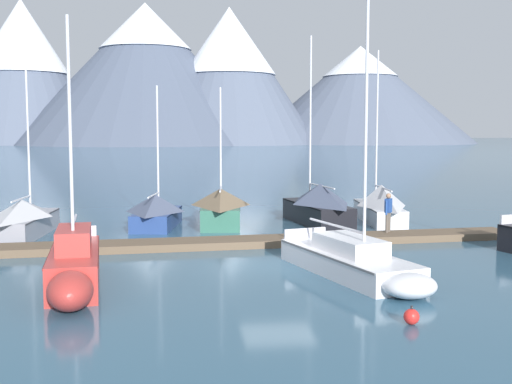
{
  "coord_description": "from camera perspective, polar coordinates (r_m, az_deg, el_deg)",
  "views": [
    {
      "loc": [
        -3.61,
        -21.83,
        4.71
      ],
      "look_at": [
        0.0,
        6.0,
        2.0
      ],
      "focal_mm": 45.16,
      "sensor_mm": 36.0,
      "label": 1
    }
  ],
  "objects": [
    {
      "name": "sailboat_mid_dock_port",
      "position": [
        31.81,
        -8.71,
        -1.69
      ],
      "size": [
        2.65,
        5.82,
        6.86
      ],
      "color": "navy",
      "rests_on": "ground"
    },
    {
      "name": "mooring_buoy_channel_marker",
      "position": [
        16.34,
        13.61,
        -10.68
      ],
      "size": [
        0.39,
        0.39,
        0.47
      ],
      "color": "red",
      "rests_on": "ground"
    },
    {
      "name": "mountain_east_summit",
      "position": [
        241.21,
        9.18,
        8.59
      ],
      "size": [
        83.3,
        83.3,
        35.19
      ],
      "color": "slate",
      "rests_on": "ground"
    },
    {
      "name": "sailboat_nearest_berth",
      "position": [
        30.63,
        -19.66,
        -2.14
      ],
      "size": [
        2.18,
        6.61,
        8.47
      ],
      "color": "#93939E",
      "rests_on": "ground"
    },
    {
      "name": "sailboat_mid_dock_starboard",
      "position": [
        32.58,
        -3.13,
        -1.29
      ],
      "size": [
        2.47,
        7.17,
        6.83
      ],
      "color": "#336B56",
      "rests_on": "ground"
    },
    {
      "name": "mountain_shoulder_ridge",
      "position": [
        221.1,
        -2.37,
        10.57
      ],
      "size": [
        60.74,
        60.74,
        45.84
      ],
      "color": "slate",
      "rests_on": "ground"
    },
    {
      "name": "person_on_dock",
      "position": [
        28.37,
        11.64,
        -1.58
      ],
      "size": [
        0.41,
        0.48,
        1.69
      ],
      "color": "brown",
      "rests_on": "dock"
    },
    {
      "name": "ground_plane",
      "position": [
        22.62,
        1.96,
        -6.5
      ],
      "size": [
        700.0,
        700.0,
        0.0
      ],
      "primitive_type": "plane",
      "color": "#335B75"
    },
    {
      "name": "mountain_central_massif",
      "position": [
        226.6,
        -9.73,
        10.42
      ],
      "size": [
        90.53,
        90.53,
        47.7
      ],
      "color": "#4C566B",
      "rests_on": "ground"
    },
    {
      "name": "sailboat_end_of_dock",
      "position": [
        33.69,
        10.82,
        -1.03
      ],
      "size": [
        2.19,
        7.01,
        8.8
      ],
      "color": "white",
      "rests_on": "ground"
    },
    {
      "name": "sailboat_outer_slip",
      "position": [
        32.55,
        5.38,
        -1.08
      ],
      "size": [
        2.75,
        6.61,
        9.46
      ],
      "color": "black",
      "rests_on": "ground"
    },
    {
      "name": "mountain_west_summit",
      "position": [
        238.62,
        -19.98,
        10.35
      ],
      "size": [
        58.28,
        58.28,
        49.33
      ],
      "color": "slate",
      "rests_on": "ground"
    },
    {
      "name": "sailboat_second_berth",
      "position": [
        19.91,
        -15.83,
        -6.32
      ],
      "size": [
        1.99,
        6.6,
        7.98
      ],
      "color": "#B2332D",
      "rests_on": "ground"
    },
    {
      "name": "dock",
      "position": [
        26.48,
        0.56,
        -4.41
      ],
      "size": [
        22.0,
        3.37,
        0.3
      ],
      "color": "brown",
      "rests_on": "ground"
    },
    {
      "name": "sailboat_far_berth",
      "position": [
        21.0,
        8.7,
        -6.08
      ],
      "size": [
        3.6,
        7.35,
        9.04
      ],
      "color": "silver",
      "rests_on": "ground"
    }
  ]
}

